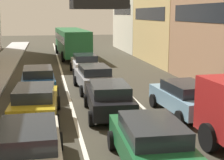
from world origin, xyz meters
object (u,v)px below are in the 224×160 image
Objects in this scene: wagon_left_lane_second at (28,148)px; sedan_right_lane_behind_truck at (185,97)px; sedan_left_lane_fourth at (38,79)px; sedan_centre_lane_second at (151,142)px; sedan_centre_lane_fifth at (85,63)px; sedan_left_lane_third at (35,102)px; bus_mid_queue_primary at (72,41)px; coupe_centre_lane_fourth at (94,77)px; hatchback_centre_lane_third at (109,98)px.

wagon_left_lane_second is 8.11m from sedan_right_lane_behind_truck.
sedan_right_lane_behind_truck is (6.59, -5.68, 0.00)m from sedan_left_lane_fourth.
sedan_centre_lane_second and wagon_left_lane_second have the same top height.
sedan_centre_lane_second is 1.01× the size of sedan_centre_lane_fifth.
wagon_left_lane_second and sedan_left_lane_fourth have the same top height.
sedan_centre_lane_second is at bearing -143.88° from sedan_left_lane_third.
bus_mid_queue_primary is (-3.45, 21.20, 0.96)m from sedan_right_lane_behind_truck.
wagon_left_lane_second is 0.99× the size of sedan_left_lane_fourth.
coupe_centre_lane_fourth is 5.74m from sedan_centre_lane_fifth.
sedan_left_lane_fourth and sedan_centre_lane_fifth have the same top height.
sedan_centre_lane_fifth is at bearing -3.42° from coupe_centre_lane_fourth.
hatchback_centre_lane_third is at bearing -85.33° from sedan_left_lane_third.
bus_mid_queue_primary is at bearing -1.83° from coupe_centre_lane_fourth.
coupe_centre_lane_fourth is 6.59m from sedan_right_lane_behind_truck.
bus_mid_queue_primary is (-0.10, 15.53, 0.96)m from coupe_centre_lane_fourth.
bus_mid_queue_primary is (-0.06, 20.65, 0.96)m from hatchback_centre_lane_third.
sedan_centre_lane_second and coupe_centre_lane_fourth have the same top height.
sedan_left_lane_fourth and sedan_right_lane_behind_truck have the same top height.
hatchback_centre_lane_third is 6.05m from sedan_left_lane_fourth.
sedan_left_lane_fourth is 15.86m from bus_mid_queue_primary.
sedan_right_lane_behind_truck is at bearing -151.65° from coupe_centre_lane_fourth.
coupe_centre_lane_fourth is at bearing 178.62° from sedan_centre_lane_fifth.
hatchback_centre_lane_third is 20.67m from bus_mid_queue_primary.
bus_mid_queue_primary is (-0.29, 26.07, 0.96)m from sedan_centre_lane_second.
sedan_left_lane_fourth is at bearing 87.64° from coupe_centre_lane_fourth.
sedan_centre_lane_second is 10.54m from coupe_centre_lane_fourth.
sedan_left_lane_third is (-3.47, 5.33, 0.00)m from sedan_centre_lane_second.
coupe_centre_lane_fourth is 1.01× the size of sedan_centre_lane_fifth.
sedan_left_lane_third is 5.22m from sedan_left_lane_fourth.
wagon_left_lane_second is at bearing 87.68° from sedan_centre_lane_second.
hatchback_centre_lane_third is at bearing -149.63° from sedan_left_lane_fourth.
wagon_left_lane_second is 5.07m from sedan_left_lane_third.
wagon_left_lane_second is 10.80m from coupe_centre_lane_fourth.
sedan_right_lane_behind_truck is at bearing -96.46° from hatchback_centre_lane_third.
sedan_left_lane_third is at bearing 34.99° from sedan_centre_lane_second.
sedan_left_lane_third is 21.00m from bus_mid_queue_primary.
hatchback_centre_lane_third is at bearing 77.32° from sedan_right_lane_behind_truck.
wagon_left_lane_second is 0.98× the size of hatchback_centre_lane_third.
hatchback_centre_lane_third is at bearing 178.98° from sedan_centre_lane_fifth.
wagon_left_lane_second is 0.98× the size of sedan_right_lane_behind_truck.
bus_mid_queue_primary reaches higher than wagon_left_lane_second.
sedan_centre_lane_fifth is at bearing -12.35° from wagon_left_lane_second.
coupe_centre_lane_fourth is 1.00× the size of sedan_left_lane_fourth.
sedan_centre_lane_second is 0.99× the size of sedan_right_lane_behind_truck.
hatchback_centre_lane_third is 3.23m from sedan_left_lane_third.
bus_mid_queue_primary is at bearing 1.14° from sedan_centre_lane_fifth.
wagon_left_lane_second is 26.02m from bus_mid_queue_primary.
wagon_left_lane_second is 6.12m from hatchback_centre_lane_third.
bus_mid_queue_primary reaches higher than sedan_left_lane_fourth.
coupe_centre_lane_fourth and sedan_centre_lane_fifth have the same top height.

